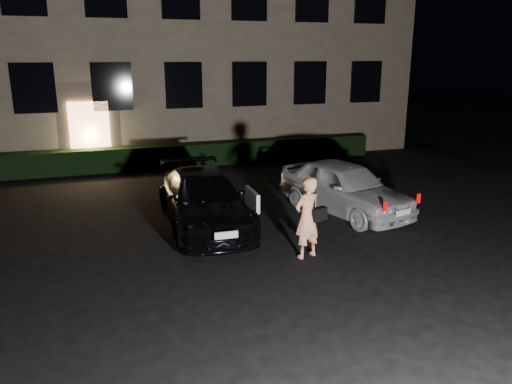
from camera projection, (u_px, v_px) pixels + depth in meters
name	position (u px, v px, depth m)	size (l,w,h in m)	color
ground	(297.00, 277.00, 9.55)	(80.00, 80.00, 0.00)	black
building	(164.00, 10.00, 21.64)	(20.00, 8.11, 12.00)	#6B5B4D
hedge	(189.00, 155.00, 19.03)	(15.00, 0.70, 0.85)	black
sedan	(204.00, 200.00, 12.29)	(2.04, 4.74, 1.33)	black
hatch	(344.00, 187.00, 13.32)	(2.66, 4.40, 1.40)	silver
man	(308.00, 217.00, 10.30)	(0.80, 0.59, 1.73)	#FFA472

